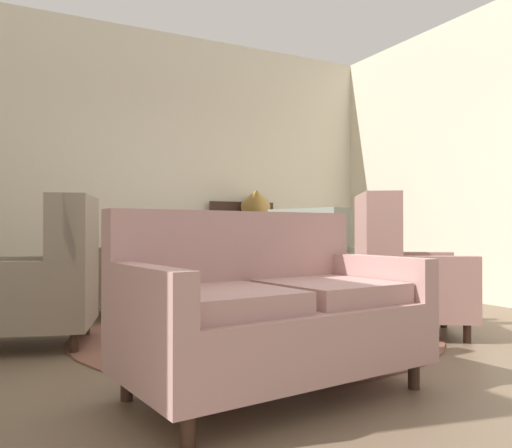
# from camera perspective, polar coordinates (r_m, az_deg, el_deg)

# --- Properties ---
(ground) EXTENTS (8.41, 8.41, 0.00)m
(ground) POSITION_cam_1_polar(r_m,az_deg,el_deg) (3.91, 1.98, -12.74)
(ground) COLOR brown
(wall_back) EXTENTS (6.17, 0.08, 3.29)m
(wall_back) POSITION_cam_1_polar(r_m,az_deg,el_deg) (6.60, -10.78, 6.61)
(wall_back) COLOR beige
(wall_back) RESTS_ON ground
(wall_right) EXTENTS (0.08, 4.13, 3.29)m
(wall_right) POSITION_cam_1_polar(r_m,az_deg,el_deg) (6.49, 21.76, 6.75)
(wall_right) COLOR beige
(wall_right) RESTS_ON ground
(baseboard_back) EXTENTS (6.01, 0.03, 0.12)m
(baseboard_back) POSITION_cam_1_polar(r_m,az_deg,el_deg) (6.54, -10.66, -7.24)
(baseboard_back) COLOR #382319
(baseboard_back) RESTS_ON ground
(area_rug) EXTENTS (2.82, 2.82, 0.01)m
(area_rug) POSITION_cam_1_polar(r_m,az_deg,el_deg) (4.16, -0.09, -11.89)
(area_rug) COLOR brown
(area_rug) RESTS_ON ground
(coffee_table) EXTENTS (0.78, 0.78, 0.44)m
(coffee_table) POSITION_cam_1_polar(r_m,az_deg,el_deg) (4.13, -3.37, -7.11)
(coffee_table) COLOR #382319
(coffee_table) RESTS_ON ground
(porcelain_vase) EXTENTS (0.15, 0.15, 0.33)m
(porcelain_vase) POSITION_cam_1_polar(r_m,az_deg,el_deg) (4.10, -3.33, -3.90)
(porcelain_vase) COLOR #384C93
(porcelain_vase) RESTS_ON coffee_table
(settee) EXTENTS (1.58, 0.98, 0.92)m
(settee) POSITION_cam_1_polar(r_m,az_deg,el_deg) (2.66, 1.52, -9.73)
(settee) COLOR tan
(settee) RESTS_ON ground
(armchair_back_corner) EXTENTS (1.06, 1.07, 0.98)m
(armchair_back_corner) POSITION_cam_1_polar(r_m,az_deg,el_deg) (5.05, -12.78, -5.14)
(armchair_back_corner) COLOR gray
(armchair_back_corner) RESTS_ON ground
(armchair_near_window) EXTENTS (1.08, 0.96, 1.06)m
(armchair_near_window) POSITION_cam_1_polar(r_m,az_deg,el_deg) (3.97, -22.73, -6.10)
(armchair_near_window) COLOR gray
(armchair_near_window) RESTS_ON ground
(armchair_far_left) EXTENTS (1.08, 1.06, 1.10)m
(armchair_far_left) POSITION_cam_1_polar(r_m,az_deg,el_deg) (4.24, 15.64, -5.47)
(armchair_far_left) COLOR tan
(armchair_far_left) RESTS_ON ground
(armchair_near_sideboard) EXTENTS (1.09, 1.12, 1.00)m
(armchair_near_sideboard) POSITION_cam_1_polar(r_m,az_deg,el_deg) (5.63, -1.68, -4.64)
(armchair_near_sideboard) COLOR gray
(armchair_near_sideboard) RESTS_ON ground
(armchair_foreground_right) EXTENTS (1.02, 1.03, 1.02)m
(armchair_foreground_right) POSITION_cam_1_polar(r_m,az_deg,el_deg) (5.18, 7.14, -4.86)
(armchair_foreground_right) COLOR gray
(armchair_foreground_right) RESTS_ON ground
(side_table) EXTENTS (0.49, 0.49, 0.74)m
(side_table) POSITION_cam_1_polar(r_m,az_deg,el_deg) (5.71, 6.90, -4.34)
(side_table) COLOR #382319
(side_table) RESTS_ON ground
(sideboard) EXTENTS (0.92, 0.41, 1.18)m
(sideboard) POSITION_cam_1_polar(r_m,az_deg,el_deg) (6.69, -0.86, -3.18)
(sideboard) COLOR #382319
(sideboard) RESTS_ON ground
(gramophone) EXTENTS (0.57, 0.63, 0.57)m
(gramophone) POSITION_cam_1_polar(r_m,az_deg,el_deg) (6.63, -0.09, 2.57)
(gramophone) COLOR #382319
(gramophone) RESTS_ON sideboard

